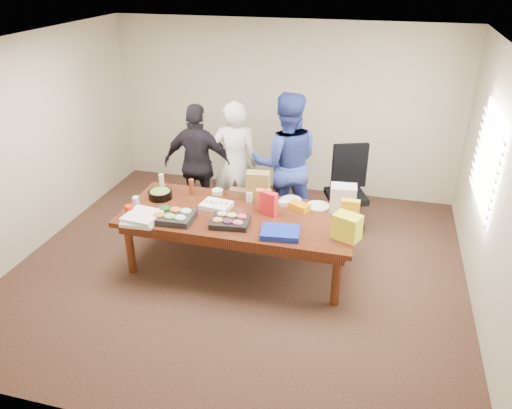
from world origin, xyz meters
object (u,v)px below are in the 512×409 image
(person_right, at_px, (286,163))
(sheet_cake, at_px, (216,205))
(conference_table, at_px, (239,241))
(salad_bowl, at_px, (160,195))
(office_chair, at_px, (346,193))
(person_center, at_px, (235,164))

(person_right, bearing_deg, sheet_cake, 43.48)
(conference_table, height_order, salad_bowl, salad_bowl)
(office_chair, relative_size, person_center, 0.65)
(conference_table, xyz_separation_m, salad_bowl, (-1.09, 0.16, 0.42))
(conference_table, bearing_deg, sheet_cake, 164.76)
(conference_table, relative_size, salad_bowl, 9.19)
(conference_table, xyz_separation_m, person_center, (-0.39, 1.13, 0.53))
(office_chair, distance_m, sheet_cake, 1.91)
(person_right, xyz_separation_m, sheet_cake, (-0.64, -1.07, -0.20))
(conference_table, xyz_separation_m, office_chair, (1.17, 1.27, 0.21))
(sheet_cake, bearing_deg, person_right, 67.43)
(person_center, bearing_deg, salad_bowl, 40.89)
(office_chair, xyz_separation_m, person_right, (-0.84, -0.12, 0.40))
(office_chair, relative_size, sheet_cake, 3.26)
(sheet_cake, distance_m, salad_bowl, 0.78)
(conference_table, height_order, person_right, person_right)
(office_chair, distance_m, person_center, 1.60)
(conference_table, relative_size, office_chair, 2.39)
(salad_bowl, bearing_deg, conference_table, -8.32)
(person_center, relative_size, sheet_cake, 5.04)
(salad_bowl, bearing_deg, person_right, 34.99)
(sheet_cake, bearing_deg, salad_bowl, -177.16)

